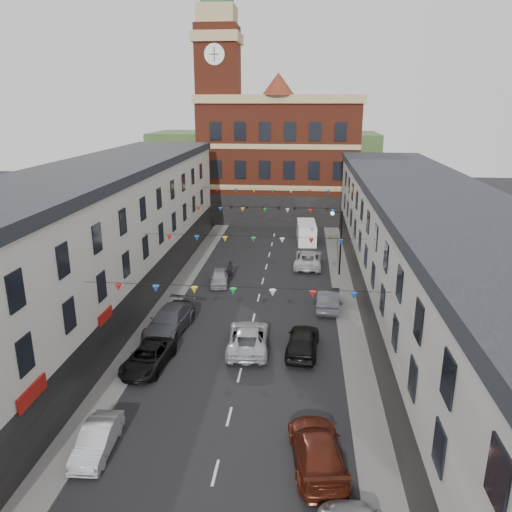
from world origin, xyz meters
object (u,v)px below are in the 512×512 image
(moving_car, at_px, (248,338))
(pedestrian, at_px, (230,271))
(car_right_c, at_px, (317,450))
(car_right_d, at_px, (303,341))
(car_right_e, at_px, (328,299))
(street_lamp, at_px, (338,234))
(car_right_f, at_px, (308,259))
(car_left_e, at_px, (220,277))
(car_left_c, at_px, (148,358))
(car_left_d, at_px, (170,320))
(car_left_b, at_px, (97,440))
(white_van, at_px, (306,232))

(moving_car, xyz_separation_m, pedestrian, (-3.04, 12.68, 0.10))
(pedestrian, bearing_deg, car_right_c, -62.50)
(car_right_d, bearing_deg, car_right_e, -99.99)
(street_lamp, xyz_separation_m, car_right_f, (-2.56, 2.52, -3.14))
(street_lamp, distance_m, moving_car, 16.34)
(car_left_e, distance_m, pedestrian, 1.44)
(car_left_c, height_order, pedestrian, pedestrian)
(car_left_d, relative_size, pedestrian, 3.28)
(car_left_b, xyz_separation_m, moving_car, (5.64, 10.48, 0.13))
(car_right_c, bearing_deg, car_left_e, -77.53)
(car_left_c, distance_m, car_right_f, 22.29)
(car_left_d, xyz_separation_m, car_right_f, (9.49, 15.20, -0.05))
(moving_car, bearing_deg, white_van, -101.51)
(car_left_e, xyz_separation_m, car_right_e, (9.16, -4.34, 0.14))
(car_left_d, relative_size, car_right_f, 1.02)
(car_left_d, height_order, white_van, white_van)
(car_left_d, relative_size, car_right_d, 1.18)
(car_right_d, xyz_separation_m, pedestrian, (-6.50, 12.92, 0.04))
(car_right_c, bearing_deg, moving_car, -75.67)
(white_van, bearing_deg, pedestrian, -119.98)
(car_right_e, bearing_deg, car_left_b, 62.32)
(car_left_e, height_order, car_right_f, car_right_f)
(car_left_e, height_order, car_right_c, car_right_c)
(car_left_b, distance_m, car_left_c, 7.53)
(car_left_b, distance_m, moving_car, 11.90)
(car_left_b, bearing_deg, car_left_d, 87.15)
(car_right_d, bearing_deg, white_van, -85.98)
(car_left_e, xyz_separation_m, car_right_c, (7.97, -21.86, 0.14))
(car_right_e, bearing_deg, car_right_c, 90.41)
(car_right_e, distance_m, car_right_f, 10.19)
(car_left_d, height_order, car_right_c, car_left_d)
(car_left_b, bearing_deg, car_right_f, 68.24)
(car_left_c, height_order, car_right_f, car_right_f)
(car_left_b, height_order, car_right_d, car_right_d)
(car_left_b, distance_m, car_left_e, 22.04)
(car_left_e, xyz_separation_m, pedestrian, (0.75, 1.20, 0.23))
(car_right_f, bearing_deg, pedestrian, 36.13)
(car_right_f, bearing_deg, car_left_b, 73.88)
(street_lamp, distance_m, pedestrian, 10.13)
(car_right_e, xyz_separation_m, white_van, (-1.70, 18.86, 0.35))
(car_right_f, relative_size, white_van, 1.09)
(car_right_f, bearing_deg, car_left_c, 67.59)
(car_left_d, distance_m, pedestrian, 10.98)
(car_left_e, bearing_deg, car_left_d, -107.82)
(car_left_d, xyz_separation_m, car_right_c, (9.81, -12.40, -0.05))
(white_van, distance_m, pedestrian, 14.92)
(car_left_c, relative_size, moving_car, 0.86)
(street_lamp, relative_size, pedestrian, 3.49)
(car_right_c, distance_m, white_van, 36.39)
(street_lamp, xyz_separation_m, car_left_c, (-12.05, -17.65, -3.25))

